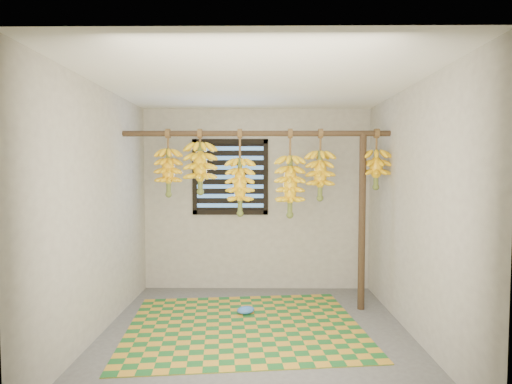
{
  "coord_description": "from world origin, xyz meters",
  "views": [
    {
      "loc": [
        0.04,
        -3.8,
        1.58
      ],
      "look_at": [
        0.0,
        0.55,
        1.35
      ],
      "focal_mm": 28.0,
      "sensor_mm": 36.0,
      "label": 1
    }
  ],
  "objects_px": {
    "banana_bunch_c": "(240,187)",
    "banana_bunch_e": "(320,175)",
    "woven_mat": "(244,326)",
    "banana_bunch_f": "(376,169)",
    "banana_bunch_d": "(290,186)",
    "plastic_bag": "(246,310)",
    "banana_bunch_b": "(200,168)",
    "banana_bunch_a": "(168,172)",
    "support_post": "(362,222)"
  },
  "relations": [
    {
      "from": "banana_bunch_e",
      "to": "banana_bunch_b",
      "type": "bearing_deg",
      "value": 180.0
    },
    {
      "from": "banana_bunch_c",
      "to": "banana_bunch_d",
      "type": "bearing_deg",
      "value": 0.0
    },
    {
      "from": "banana_bunch_e",
      "to": "banana_bunch_d",
      "type": "bearing_deg",
      "value": 180.0
    },
    {
      "from": "support_post",
      "to": "banana_bunch_b",
      "type": "relative_size",
      "value": 2.75
    },
    {
      "from": "support_post",
      "to": "banana_bunch_b",
      "type": "distance_m",
      "value": 1.93
    },
    {
      "from": "banana_bunch_d",
      "to": "banana_bunch_e",
      "type": "bearing_deg",
      "value": 0.0
    },
    {
      "from": "support_post",
      "to": "banana_bunch_f",
      "type": "distance_m",
      "value": 0.62
    },
    {
      "from": "banana_bunch_c",
      "to": "banana_bunch_e",
      "type": "xyz_separation_m",
      "value": [
        0.9,
        0.0,
        0.13
      ]
    },
    {
      "from": "plastic_bag",
      "to": "banana_bunch_a",
      "type": "bearing_deg",
      "value": 167.63
    },
    {
      "from": "banana_bunch_e",
      "to": "woven_mat",
      "type": "bearing_deg",
      "value": -148.08
    },
    {
      "from": "woven_mat",
      "to": "banana_bunch_e",
      "type": "xyz_separation_m",
      "value": [
        0.84,
        0.52,
        1.53
      ]
    },
    {
      "from": "banana_bunch_a",
      "to": "banana_bunch_d",
      "type": "distance_m",
      "value": 1.38
    },
    {
      "from": "banana_bunch_a",
      "to": "banana_bunch_e",
      "type": "relative_size",
      "value": 0.95
    },
    {
      "from": "banana_bunch_b",
      "to": "woven_mat",
      "type": "bearing_deg",
      "value": -45.28
    },
    {
      "from": "banana_bunch_b",
      "to": "banana_bunch_d",
      "type": "relative_size",
      "value": 0.74
    },
    {
      "from": "banana_bunch_f",
      "to": "plastic_bag",
      "type": "bearing_deg",
      "value": -172.49
    },
    {
      "from": "banana_bunch_c",
      "to": "banana_bunch_e",
      "type": "bearing_deg",
      "value": 0.0
    },
    {
      "from": "banana_bunch_b",
      "to": "support_post",
      "type": "bearing_deg",
      "value": 0.0
    },
    {
      "from": "banana_bunch_e",
      "to": "banana_bunch_f",
      "type": "distance_m",
      "value": 0.63
    },
    {
      "from": "banana_bunch_b",
      "to": "banana_bunch_f",
      "type": "height_order",
      "value": "same"
    },
    {
      "from": "banana_bunch_b",
      "to": "banana_bunch_d",
      "type": "distance_m",
      "value": 1.03
    },
    {
      "from": "banana_bunch_b",
      "to": "banana_bunch_a",
      "type": "bearing_deg",
      "value": -180.0
    },
    {
      "from": "support_post",
      "to": "plastic_bag",
      "type": "bearing_deg",
      "value": -171.64
    },
    {
      "from": "banana_bunch_d",
      "to": "banana_bunch_e",
      "type": "xyz_separation_m",
      "value": [
        0.34,
        0.0,
        0.12
      ]
    },
    {
      "from": "woven_mat",
      "to": "banana_bunch_b",
      "type": "bearing_deg",
      "value": 134.72
    },
    {
      "from": "banana_bunch_d",
      "to": "banana_bunch_f",
      "type": "bearing_deg",
      "value": 0.0
    },
    {
      "from": "support_post",
      "to": "banana_bunch_a",
      "type": "height_order",
      "value": "banana_bunch_a"
    },
    {
      "from": "support_post",
      "to": "plastic_bag",
      "type": "height_order",
      "value": "support_post"
    },
    {
      "from": "banana_bunch_d",
      "to": "banana_bunch_f",
      "type": "xyz_separation_m",
      "value": [
        0.97,
        0.0,
        0.19
      ]
    },
    {
      "from": "support_post",
      "to": "banana_bunch_c",
      "type": "distance_m",
      "value": 1.44
    },
    {
      "from": "woven_mat",
      "to": "banana_bunch_f",
      "type": "height_order",
      "value": "banana_bunch_f"
    },
    {
      "from": "support_post",
      "to": "banana_bunch_f",
      "type": "bearing_deg",
      "value": 0.0
    },
    {
      "from": "plastic_bag",
      "to": "banana_bunch_a",
      "type": "xyz_separation_m",
      "value": [
        -0.88,
        0.19,
        1.51
      ]
    },
    {
      "from": "banana_bunch_a",
      "to": "support_post",
      "type": "bearing_deg",
      "value": 0.0
    },
    {
      "from": "banana_bunch_c",
      "to": "banana_bunch_d",
      "type": "xyz_separation_m",
      "value": [
        0.57,
        0.0,
        0.01
      ]
    },
    {
      "from": "woven_mat",
      "to": "banana_bunch_f",
      "type": "xyz_separation_m",
      "value": [
        1.47,
        0.52,
        1.6
      ]
    },
    {
      "from": "plastic_bag",
      "to": "support_post",
      "type": "bearing_deg",
      "value": 8.36
    },
    {
      "from": "woven_mat",
      "to": "banana_bunch_d",
      "type": "xyz_separation_m",
      "value": [
        0.5,
        0.52,
        1.4
      ]
    },
    {
      "from": "woven_mat",
      "to": "banana_bunch_a",
      "type": "height_order",
      "value": "banana_bunch_a"
    },
    {
      "from": "support_post",
      "to": "banana_bunch_f",
      "type": "height_order",
      "value": "banana_bunch_f"
    },
    {
      "from": "plastic_bag",
      "to": "banana_bunch_c",
      "type": "distance_m",
      "value": 1.37
    },
    {
      "from": "banana_bunch_a",
      "to": "banana_bunch_b",
      "type": "height_order",
      "value": "same"
    },
    {
      "from": "support_post",
      "to": "banana_bunch_e",
      "type": "distance_m",
      "value": 0.72
    },
    {
      "from": "plastic_bag",
      "to": "banana_bunch_b",
      "type": "height_order",
      "value": "banana_bunch_b"
    },
    {
      "from": "support_post",
      "to": "woven_mat",
      "type": "bearing_deg",
      "value": -158.37
    },
    {
      "from": "support_post",
      "to": "banana_bunch_e",
      "type": "relative_size",
      "value": 2.51
    },
    {
      "from": "support_post",
      "to": "banana_bunch_e",
      "type": "xyz_separation_m",
      "value": [
        -0.48,
        0.0,
        0.53
      ]
    },
    {
      "from": "banana_bunch_a",
      "to": "banana_bunch_d",
      "type": "relative_size",
      "value": 0.76
    },
    {
      "from": "banana_bunch_a",
      "to": "banana_bunch_c",
      "type": "xyz_separation_m",
      "value": [
        0.81,
        0.0,
        -0.16
      ]
    },
    {
      "from": "woven_mat",
      "to": "banana_bunch_b",
      "type": "distance_m",
      "value": 1.77
    }
  ]
}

